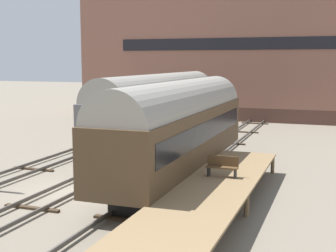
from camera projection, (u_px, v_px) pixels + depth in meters
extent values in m
plane|color=slate|center=(70.00, 191.00, 22.31)|extent=(200.00, 200.00, 0.00)
cube|color=#4C4742|center=(9.00, 181.00, 23.49)|extent=(0.08, 60.00, 0.16)
cube|color=#3D2D1E|center=(33.00, 169.00, 26.54)|extent=(2.60, 0.24, 0.10)
cube|color=#3D2D1E|center=(87.00, 150.00, 32.13)|extent=(2.60, 0.24, 0.10)
cube|color=#3D2D1E|center=(124.00, 137.00, 37.71)|extent=(2.60, 0.24, 0.10)
cube|color=#3D2D1E|center=(152.00, 127.00, 43.30)|extent=(2.60, 0.24, 0.10)
cube|color=#3D2D1E|center=(173.00, 120.00, 48.88)|extent=(2.60, 0.24, 0.10)
cube|color=#4C4742|center=(57.00, 186.00, 22.53)|extent=(0.08, 60.00, 0.16)
cube|color=#4C4742|center=(83.00, 188.00, 22.05)|extent=(0.08, 60.00, 0.16)
cube|color=#3D2D1E|center=(32.00, 208.00, 19.51)|extent=(2.60, 0.24, 0.10)
cube|color=#3D2D1E|center=(100.00, 175.00, 25.10)|extent=(2.60, 0.24, 0.10)
cube|color=#3D2D1E|center=(144.00, 154.00, 30.68)|extent=(2.60, 0.24, 0.10)
cube|color=#3D2D1E|center=(174.00, 140.00, 36.27)|extent=(2.60, 0.24, 0.10)
cube|color=#3D2D1E|center=(196.00, 129.00, 41.86)|extent=(2.60, 0.24, 0.10)
cube|color=#3D2D1E|center=(213.00, 121.00, 47.44)|extent=(2.60, 0.24, 0.10)
cube|color=#4C4742|center=(139.00, 194.00, 21.09)|extent=(0.08, 60.00, 0.16)
cube|color=#4C4742|center=(168.00, 197.00, 20.60)|extent=(0.08, 60.00, 0.16)
cube|color=#3D2D1E|center=(125.00, 220.00, 18.07)|extent=(2.60, 0.24, 0.10)
cube|color=#3D2D1E|center=(175.00, 182.00, 23.66)|extent=(2.60, 0.24, 0.10)
cube|color=#3D2D1E|center=(207.00, 159.00, 29.24)|extent=(2.60, 0.24, 0.10)
cube|color=#3D2D1E|center=(228.00, 143.00, 34.83)|extent=(2.60, 0.24, 0.10)
cube|color=#3D2D1E|center=(243.00, 132.00, 40.41)|extent=(2.60, 0.24, 0.10)
cube|color=#3D2D1E|center=(255.00, 123.00, 46.00)|extent=(2.60, 0.24, 0.10)
cube|color=black|center=(205.00, 153.00, 28.82)|extent=(1.80, 2.40, 1.00)
cube|color=black|center=(140.00, 198.00, 19.44)|extent=(1.80, 2.40, 1.00)
cube|color=#4C3823|center=(179.00, 135.00, 23.87)|extent=(3.00, 15.49, 2.74)
cube|color=black|center=(179.00, 129.00, 23.82)|extent=(3.04, 14.25, 0.99)
cylinder|color=gray|center=(179.00, 109.00, 23.68)|extent=(2.85, 15.18, 2.85)
cube|color=black|center=(185.00, 129.00, 38.93)|extent=(1.80, 2.40, 1.00)
cube|color=black|center=(125.00, 156.00, 27.94)|extent=(1.80, 2.40, 1.00)
cube|color=slate|center=(160.00, 114.00, 33.17)|extent=(3.02, 18.16, 2.82)
cube|color=black|center=(160.00, 109.00, 33.13)|extent=(3.06, 16.71, 1.02)
cylinder|color=gray|center=(160.00, 94.00, 32.98)|extent=(2.86, 17.80, 2.86)
cube|color=#8C704C|center=(212.00, 189.00, 18.91)|extent=(3.18, 15.76, 0.10)
cylinder|color=brown|center=(221.00, 161.00, 26.67)|extent=(0.20, 0.20, 0.97)
cylinder|color=brown|center=(273.00, 165.00, 25.70)|extent=(0.20, 0.20, 0.97)
cylinder|color=brown|center=(178.00, 198.00, 19.47)|extent=(0.20, 0.20, 0.97)
cylinder|color=brown|center=(247.00, 205.00, 18.50)|extent=(0.20, 0.20, 0.97)
cube|color=brown|center=(222.00, 167.00, 20.57)|extent=(1.40, 0.40, 0.06)
cube|color=brown|center=(223.00, 161.00, 20.69)|extent=(1.40, 0.06, 0.45)
cube|color=black|center=(209.00, 171.00, 20.80)|extent=(0.06, 0.40, 0.40)
cube|color=black|center=(235.00, 173.00, 20.40)|extent=(0.06, 0.40, 0.40)
cube|color=#4F342A|center=(244.00, 109.00, 52.86)|extent=(35.16, 10.88, 1.43)
cube|color=brown|center=(245.00, 45.00, 51.88)|extent=(35.16, 10.88, 12.83)
cube|color=black|center=(235.00, 44.00, 46.77)|extent=(24.62, 0.10, 1.20)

